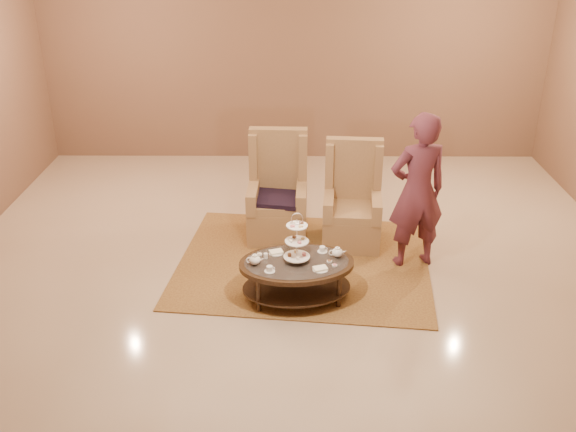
{
  "coord_description": "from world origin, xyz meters",
  "views": [
    {
      "loc": [
        -0.04,
        -6.21,
        3.73
      ],
      "look_at": [
        -0.08,
        0.2,
        0.68
      ],
      "focal_mm": 40.0,
      "sensor_mm": 36.0,
      "label": 1
    }
  ],
  "objects_px": {
    "armchair_left": "(278,201)",
    "armchair_right": "(352,209)",
    "person": "(417,191)",
    "tea_table": "(297,268)"
  },
  "relations": [
    {
      "from": "tea_table",
      "to": "armchair_right",
      "type": "relative_size",
      "value": 1.01
    },
    {
      "from": "tea_table",
      "to": "armchair_left",
      "type": "bearing_deg",
      "value": 92.17
    },
    {
      "from": "tea_table",
      "to": "armchair_right",
      "type": "xyz_separation_m",
      "value": [
        0.69,
        1.34,
        0.06
      ]
    },
    {
      "from": "tea_table",
      "to": "armchair_left",
      "type": "distance_m",
      "value": 1.55
    },
    {
      "from": "armchair_left",
      "to": "armchair_right",
      "type": "distance_m",
      "value": 0.94
    },
    {
      "from": "tea_table",
      "to": "armchair_left",
      "type": "relative_size",
      "value": 0.96
    },
    {
      "from": "armchair_left",
      "to": "person",
      "type": "relative_size",
      "value": 0.73
    },
    {
      "from": "armchair_left",
      "to": "person",
      "type": "distance_m",
      "value": 1.81
    },
    {
      "from": "armchair_left",
      "to": "person",
      "type": "height_order",
      "value": "person"
    },
    {
      "from": "person",
      "to": "armchair_left",
      "type": "bearing_deg",
      "value": -39.83
    }
  ]
}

